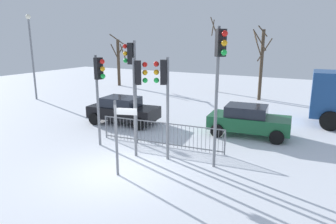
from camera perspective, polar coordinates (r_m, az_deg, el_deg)
name	(u,v)px	position (r m, az deg, el deg)	size (l,w,h in m)	color
ground_plane	(117,172)	(11.16, -9.45, -11.00)	(60.00, 60.00, 0.00)	white
traffic_light_foreground_right	(138,86)	(11.71, -5.59, 4.96)	(0.50, 0.43, 3.90)	slate
traffic_light_foreground_left	(132,69)	(13.31, -6.80, 7.97)	(0.55, 0.37, 4.53)	slate
traffic_light_mid_right	(164,86)	(11.32, -0.83, 4.92)	(0.51, 0.42, 3.96)	slate
traffic_light_rear_right	(99,80)	(13.15, -12.80, 5.78)	(0.57, 0.35, 3.94)	slate
traffic_light_rear_left	(219,67)	(10.52, 9.59, 8.26)	(0.47, 0.46, 5.02)	slate
direction_sign_post	(118,134)	(10.38, -9.32, -4.10)	(0.76, 0.29, 2.63)	slate
pedestrian_guard_railing	(161,134)	(13.35, -1.39, -4.07)	(5.72, 0.64, 1.07)	slate
car_green_mid	(248,120)	(15.22, 14.79, -1.46)	(3.96, 2.28, 1.47)	#195933
car_black_trailing	(123,110)	(16.98, -8.41, 0.41)	(3.96, 2.26, 1.47)	black
street_lamp	(31,48)	(25.34, -24.22, 10.89)	(0.36, 0.36, 6.32)	slate
bare_tree_left	(119,61)	(30.63, -9.24, 9.46)	(1.63, 1.75, 5.01)	#473828
bare_tree_centre	(218,58)	(26.84, 9.33, 9.90)	(1.47, 1.28, 6.35)	#473828
bare_tree_right	(261,62)	(23.98, 17.05, 8.95)	(1.41, 1.40, 5.52)	#473828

